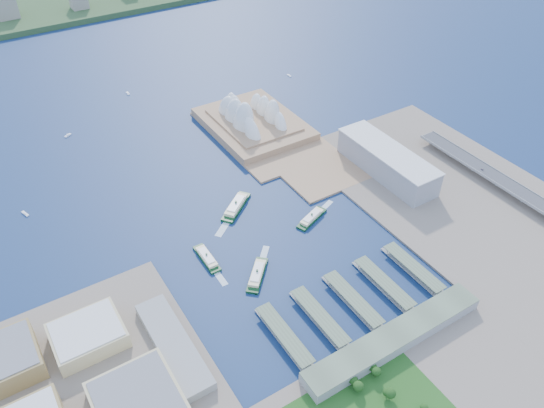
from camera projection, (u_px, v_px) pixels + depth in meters
ground at (300, 264)px, 589.74m from camera, size 3000.00×3000.00×0.00m
east_land at (483, 214)px, 654.85m from camera, size 240.00×500.00×3.00m
peninsula at (262, 132)px, 804.03m from camera, size 135.00×220.00×3.00m
far_shore at (62, 6)px, 1230.21m from camera, size 2200.00×260.00×12.00m
opera_house at (253, 110)px, 796.91m from camera, size 134.00×180.00×58.00m
toaster_building at (387, 162)px, 709.78m from camera, size 45.00×155.00×35.00m
expressway at (523, 198)px, 668.32m from camera, size 26.00×340.00×11.85m
ferry_wharves at (353, 301)px, 543.27m from camera, size 184.00×90.00×9.30m
terminal_building at (394, 338)px, 501.49m from camera, size 200.00×28.00×12.00m
ferry_a at (207, 257)px, 592.79m from camera, size 12.97×49.11×9.26m
ferry_b at (236, 205)px, 662.47m from camera, size 57.07×49.28×11.42m
ferry_c at (257, 273)px, 572.76m from camera, size 45.78×47.14×9.91m
ferry_d at (312, 217)px, 646.36m from camera, size 50.33×29.34×9.29m
boat_a at (25, 213)px, 656.11m from camera, size 6.99×13.47×2.52m
boat_b at (68, 135)px, 798.00m from camera, size 11.12×8.47×2.88m
boat_c at (289, 75)px, 956.78m from camera, size 3.30×10.77×2.41m
boat_e at (128, 93)px, 903.12m from camera, size 4.27×11.32×2.73m
car_c at (482, 169)px, 704.90m from camera, size 1.74×4.28×1.24m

